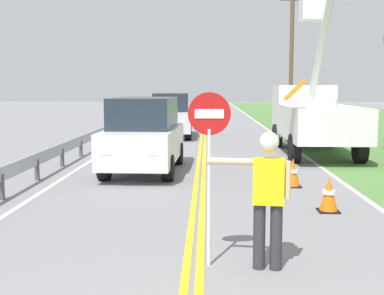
{
  "coord_description": "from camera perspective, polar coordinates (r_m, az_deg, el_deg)",
  "views": [
    {
      "loc": [
        0.18,
        -2.71,
        2.4
      ],
      "look_at": [
        -0.12,
        7.32,
        1.2
      ],
      "focal_mm": 47.62,
      "sensor_mm": 36.0,
      "label": 1
    }
  ],
  "objects": [
    {
      "name": "centerline_yellow_left",
      "position": [
        22.84,
        1.01,
        0.79
      ],
      "size": [
        0.11,
        110.0,
        0.01
      ],
      "primitive_type": "cube",
      "color": "yellow",
      "rests_on": "ground"
    },
    {
      "name": "edge_line_right",
      "position": [
        23.09,
        10.21,
        0.75
      ],
      "size": [
        0.12,
        110.0,
        0.01
      ],
      "primitive_type": "cube",
      "color": "silver",
      "rests_on": "ground"
    },
    {
      "name": "utility_pole_mid",
      "position": [
        36.16,
        11.07,
        10.23
      ],
      "size": [
        1.8,
        0.28,
        8.9
      ],
      "color": "brown",
      "rests_on": "ground"
    },
    {
      "name": "oncoming_suv_nearest",
      "position": [
        14.43,
        -5.35,
        1.46
      ],
      "size": [
        2.04,
        4.66,
        2.1
      ],
      "color": "silver",
      "rests_on": "ground"
    },
    {
      "name": "stop_sign_paddle",
      "position": [
        6.67,
        1.94,
        0.86
      ],
      "size": [
        0.56,
        0.04,
        2.33
      ],
      "color": "silver",
      "rests_on": "ground"
    },
    {
      "name": "guardrail_left_shoulder",
      "position": [
        19.13,
        -11.55,
        1.03
      ],
      "size": [
        0.1,
        32.0,
        0.71
      ],
      "color": "#9EA0A3",
      "rests_on": "ground"
    },
    {
      "name": "traffic_cone_lead",
      "position": [
        10.18,
        15.07,
        -5.11
      ],
      "size": [
        0.4,
        0.4,
        0.7
      ],
      "color": "orange",
      "rests_on": "ground"
    },
    {
      "name": "oncoming_suv_second",
      "position": [
        24.4,
        -2.37,
        3.66
      ],
      "size": [
        2.08,
        4.68,
        2.1
      ],
      "color": "silver",
      "rests_on": "ground"
    },
    {
      "name": "centerline_yellow_right",
      "position": [
        22.84,
        1.46,
        0.79
      ],
      "size": [
        0.11,
        110.0,
        0.01
      ],
      "primitive_type": "cube",
      "color": "yellow",
      "rests_on": "ground"
    },
    {
      "name": "flagger_worker",
      "position": [
        6.72,
        8.46,
        -4.88
      ],
      "size": [
        1.08,
        0.29,
        1.83
      ],
      "color": "#2D2D33",
      "rests_on": "ground"
    },
    {
      "name": "traffic_cone_mid",
      "position": [
        12.5,
        11.22,
        -2.82
      ],
      "size": [
        0.4,
        0.4,
        0.7
      ],
      "color": "orange",
      "rests_on": "ground"
    },
    {
      "name": "utility_bucket_truck",
      "position": [
        19.03,
        13.32,
        3.67
      ],
      "size": [
        2.72,
        6.83,
        5.58
      ],
      "color": "white",
      "rests_on": "ground"
    },
    {
      "name": "edge_line_left",
      "position": [
        23.15,
        -7.71,
        0.81
      ],
      "size": [
        0.12,
        110.0,
        0.01
      ],
      "primitive_type": "cube",
      "color": "silver",
      "rests_on": "ground"
    }
  ]
}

